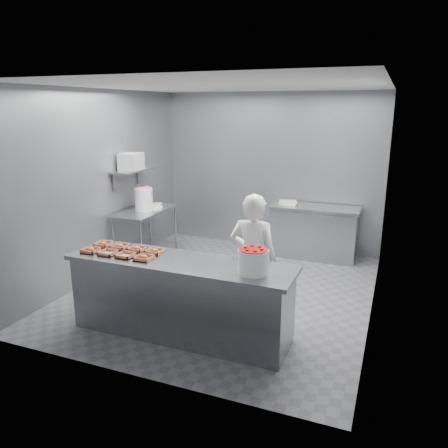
{
  "coord_description": "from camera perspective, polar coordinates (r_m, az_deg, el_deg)",
  "views": [
    {
      "loc": [
        2.15,
        -5.39,
        2.55
      ],
      "look_at": [
        0.07,
        -0.2,
        1.04
      ],
      "focal_mm": 35.0,
      "sensor_mm": 36.0,
      "label": 1
    }
  ],
  "objects": [
    {
      "name": "wall_left",
      "position": [
        6.9,
        -15.61,
        5.0
      ],
      "size": [
        0.04,
        4.5,
        2.8
      ],
      "primitive_type": "cube",
      "color": "slate",
      "rests_on": "ground"
    },
    {
      "name": "appliance",
      "position": [
        7.18,
        -12.03,
        8.0
      ],
      "size": [
        0.34,
        0.38,
        0.26
      ],
      "primitive_type": "cube",
      "rotation": [
        0.0,
        0.0,
        0.11
      ],
      "color": "gray",
      "rests_on": "wall_shelf"
    },
    {
      "name": "tray_1",
      "position": [
        5.2,
        -14.91,
        -3.63
      ],
      "size": [
        0.19,
        0.18,
        0.04
      ],
      "color": "tan",
      "rests_on": "service_counter"
    },
    {
      "name": "tray_6",
      "position": [
        5.26,
        -11.26,
        -3.17
      ],
      "size": [
        0.19,
        0.18,
        0.06
      ],
      "color": "tan",
      "rests_on": "service_counter"
    },
    {
      "name": "tray_0",
      "position": [
        5.34,
        -17.01,
        -3.25
      ],
      "size": [
        0.19,
        0.18,
        0.06
      ],
      "color": "tan",
      "rests_on": "service_counter"
    },
    {
      "name": "paper_stack",
      "position": [
        7.66,
        8.35,
        2.79
      ],
      "size": [
        0.32,
        0.25,
        0.06
      ],
      "primitive_type": "cube",
      "rotation": [
        0.0,
        0.0,
        0.1
      ],
      "color": "silver",
      "rests_on": "back_counter"
    },
    {
      "name": "glaze_bucket",
      "position": [
        7.23,
        -10.45,
        3.27
      ],
      "size": [
        0.31,
        0.29,
        0.45
      ],
      "color": "white",
      "rests_on": "prep_table"
    },
    {
      "name": "prep_table",
      "position": [
        7.36,
        -10.19,
        -0.52
      ],
      "size": [
        0.6,
        1.2,
        0.9
      ],
      "color": "slate",
      "rests_on": "ground"
    },
    {
      "name": "tray_2",
      "position": [
        5.07,
        -12.72,
        -3.99
      ],
      "size": [
        0.19,
        0.18,
        0.04
      ],
      "color": "tan",
      "rests_on": "service_counter"
    },
    {
      "name": "tray_7",
      "position": [
        5.13,
        -9.01,
        -3.5
      ],
      "size": [
        0.19,
        0.18,
        0.06
      ],
      "color": "tan",
      "rests_on": "service_counter"
    },
    {
      "name": "tray_4",
      "position": [
        5.53,
        -15.46,
        -2.53
      ],
      "size": [
        0.19,
        0.18,
        0.06
      ],
      "color": "tan",
      "rests_on": "service_counter"
    },
    {
      "name": "wall_shelf",
      "position": [
        7.26,
        -11.69,
        6.92
      ],
      "size": [
        0.35,
        0.9,
        0.03
      ],
      "primitive_type": "cube",
      "color": "slate",
      "rests_on": "wall_left"
    },
    {
      "name": "tray_5",
      "position": [
        5.39,
        -13.41,
        -2.84
      ],
      "size": [
        0.19,
        0.18,
        0.06
      ],
      "color": "tan",
      "rests_on": "service_counter"
    },
    {
      "name": "ceiling",
      "position": [
        5.81,
        0.08,
        17.63
      ],
      "size": [
        4.5,
        4.5,
        0.0
      ],
      "primitive_type": "plane",
      "rotation": [
        3.14,
        0.0,
        0.0
      ],
      "color": "white",
      "rests_on": "wall_back"
    },
    {
      "name": "strawberry_tub",
      "position": [
        4.44,
        3.85,
        -4.74
      ],
      "size": [
        0.31,
        0.31,
        0.26
      ],
      "color": "white",
      "rests_on": "service_counter"
    },
    {
      "name": "tray_3",
      "position": [
        4.94,
        -10.44,
        -4.33
      ],
      "size": [
        0.19,
        0.18,
        0.06
      ],
      "color": "tan",
      "rests_on": "service_counter"
    },
    {
      "name": "bucket_lid",
      "position": [
        7.4,
        -9.35,
        2.16
      ],
      "size": [
        0.43,
        0.43,
        0.03
      ],
      "primitive_type": "cylinder",
      "rotation": [
        0.0,
        0.0,
        -0.31
      ],
      "color": "white",
      "rests_on": "prep_table"
    },
    {
      "name": "floor",
      "position": [
        6.34,
        0.07,
        -8.57
      ],
      "size": [
        4.5,
        4.5,
        0.0
      ],
      "primitive_type": "plane",
      "color": "#4C4C51",
      "rests_on": "ground"
    },
    {
      "name": "worker",
      "position": [
        5.18,
        3.81,
        -4.67
      ],
      "size": [
        0.58,
        0.38,
        1.59
      ],
      "primitive_type": "imported",
      "rotation": [
        0.0,
        0.0,
        3.14
      ],
      "color": "white",
      "rests_on": "ground"
    },
    {
      "name": "wall_right",
      "position": [
        5.51,
        19.78,
        2.22
      ],
      "size": [
        0.04,
        4.5,
        2.8
      ],
      "primitive_type": "cube",
      "color": "slate",
      "rests_on": "ground"
    },
    {
      "name": "rag",
      "position": [
        7.66,
        -8.76,
        2.62
      ],
      "size": [
        0.17,
        0.16,
        0.02
      ],
      "primitive_type": "cube",
      "rotation": [
        0.0,
        0.0,
        0.21
      ],
      "color": "#CCB28C",
      "rests_on": "prep_table"
    },
    {
      "name": "back_counter",
      "position": [
        7.69,
        11.63,
        -1.0
      ],
      "size": [
        1.5,
        0.6,
        0.9
      ],
      "color": "slate",
      "rests_on": "ground"
    },
    {
      "name": "wall_back",
      "position": [
        8.02,
        6.08,
        6.82
      ],
      "size": [
        4.0,
        0.04,
        2.8
      ],
      "primitive_type": "cube",
      "color": "slate",
      "rests_on": "ground"
    },
    {
      "name": "service_counter",
      "position": [
        5.03,
        -5.71,
        -9.53
      ],
      "size": [
        2.6,
        0.7,
        0.9
      ],
      "color": "slate",
      "rests_on": "ground"
    }
  ]
}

